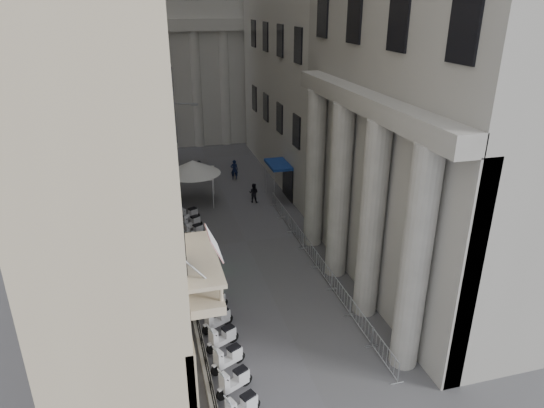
{
  "coord_description": "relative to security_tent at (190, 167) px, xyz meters",
  "views": [
    {
      "loc": [
        -5.83,
        -9.05,
        14.83
      ],
      "look_at": [
        0.57,
        14.67,
        4.5
      ],
      "focal_mm": 32.0,
      "sensor_mm": 36.0,
      "label": 1
    }
  ],
  "objects": [
    {
      "name": "scooter_6",
      "position": [
        -0.64,
        -14.01,
        -2.89
      ],
      "size": [
        1.5,
        1.11,
        1.5
      ],
      "primitive_type": null,
      "rotation": [
        0.0,
        0.0,
        2.02
      ],
      "color": "silver",
      "rests_on": "ground"
    },
    {
      "name": "scooter_5",
      "position": [
        -0.64,
        -15.45,
        -2.89
      ],
      "size": [
        1.5,
        1.11,
        1.5
      ],
      "primitive_type": null,
      "rotation": [
        0.0,
        0.0,
        2.02
      ],
      "color": "silver",
      "rests_on": "ground"
    },
    {
      "name": "scooter_1",
      "position": [
        -0.64,
        -21.17,
        -2.89
      ],
      "size": [
        1.5,
        1.11,
        1.5
      ],
      "primitive_type": null,
      "rotation": [
        0.0,
        0.0,
        2.02
      ],
      "color": "silver",
      "rests_on": "ground"
    },
    {
      "name": "scooter_9",
      "position": [
        -0.64,
        -9.72,
        -2.89
      ],
      "size": [
        1.5,
        1.11,
        1.5
      ],
      "primitive_type": null,
      "rotation": [
        0.0,
        0.0,
        2.02
      ],
      "color": "silver",
      "rests_on": "ground"
    },
    {
      "name": "scooter_10",
      "position": [
        -0.64,
        -8.29,
        -2.89
      ],
      "size": [
        1.5,
        1.11,
        1.5
      ],
      "primitive_type": null,
      "rotation": [
        0.0,
        0.0,
        2.02
      ],
      "color": "silver",
      "rests_on": "ground"
    },
    {
      "name": "scooter_13",
      "position": [
        -0.64,
        -4.0,
        -2.89
      ],
      "size": [
        1.5,
        1.11,
        1.5
      ],
      "primitive_type": null,
      "rotation": [
        0.0,
        0.0,
        2.02
      ],
      "color": "silver",
      "rests_on": "ground"
    },
    {
      "name": "barrier_7",
      "position": [
        6.02,
        -3.79,
        -2.89
      ],
      "size": [
        0.6,
        2.4,
        1.1
      ],
      "primitive_type": null,
      "color": "#B4B7BC",
      "rests_on": "ground"
    },
    {
      "name": "pedestrian_a",
      "position": [
        4.28,
        4.16,
        -1.99
      ],
      "size": [
        0.69,
        0.49,
        1.79
      ],
      "primitive_type": "imported",
      "rotation": [
        0.0,
        0.0,
        3.04
      ],
      "color": "black",
      "rests_on": "ground"
    },
    {
      "name": "barrier_4",
      "position": [
        6.02,
        -11.29,
        -2.89
      ],
      "size": [
        0.6,
        2.4,
        1.1
      ],
      "primitive_type": null,
      "color": "#B4B7BC",
      "rests_on": "ground"
    },
    {
      "name": "pedestrian_c",
      "position": [
        1.28,
        5.31,
        -2.08
      ],
      "size": [
        0.86,
        0.63,
        1.61
      ],
      "primitive_type": "imported",
      "rotation": [
        0.0,
        0.0,
        3.3
      ],
      "color": "black",
      "rests_on": "ground"
    },
    {
      "name": "scooter_12",
      "position": [
        -0.64,
        -5.43,
        -2.89
      ],
      "size": [
        1.5,
        1.11,
        1.5
      ],
      "primitive_type": null,
      "rotation": [
        0.0,
        0.0,
        2.02
      ],
      "color": "silver",
      "rests_on": "ground"
    },
    {
      "name": "pedestrian_b",
      "position": [
        4.71,
        -1.57,
        -2.1
      ],
      "size": [
        0.97,
        0.9,
        1.59
      ],
      "primitive_type": "imported",
      "rotation": [
        0.0,
        0.0,
        2.62
      ],
      "color": "black",
      "rests_on": "ground"
    },
    {
      "name": "scooter_8",
      "position": [
        -0.64,
        -11.15,
        -2.89
      ],
      "size": [
        1.5,
        1.11,
        1.5
      ],
      "primitive_type": null,
      "rotation": [
        0.0,
        0.0,
        2.02
      ],
      "color": "silver",
      "rests_on": "ground"
    },
    {
      "name": "barrier_0",
      "position": [
        6.02,
        -21.29,
        -2.89
      ],
      "size": [
        0.6,
        2.4,
        1.1
      ],
      "primitive_type": null,
      "color": "#B4B7BC",
      "rests_on": "ground"
    },
    {
      "name": "scooter_3",
      "position": [
        -0.64,
        -18.31,
        -2.89
      ],
      "size": [
        1.5,
        1.11,
        1.5
      ],
      "primitive_type": null,
      "rotation": [
        0.0,
        0.0,
        2.02
      ],
      "color": "silver",
      "rests_on": "ground"
    },
    {
      "name": "scooter_11",
      "position": [
        -0.64,
        -6.86,
        -2.89
      ],
      "size": [
        1.5,
        1.11,
        1.5
      ],
      "primitive_type": null,
      "rotation": [
        0.0,
        0.0,
        2.02
      ],
      "color": "silver",
      "rests_on": "ground"
    },
    {
      "name": "info_kiosk",
      "position": [
        -0.86,
        -12.25,
        -1.95
      ],
      "size": [
        0.55,
        0.92,
        1.87
      ],
      "rotation": [
        0.0,
        0.0,
        -0.35
      ],
      "color": "black",
      "rests_on": "ground"
    },
    {
      "name": "barrier_1",
      "position": [
        6.02,
        -18.79,
        -2.89
      ],
      "size": [
        0.6,
        2.4,
        1.1
      ],
      "primitive_type": null,
      "color": "#B4B7BC",
      "rests_on": "ground"
    },
    {
      "name": "barrier_6",
      "position": [
        6.02,
        -6.29,
        -2.89
      ],
      "size": [
        0.6,
        2.4,
        1.1
      ],
      "primitive_type": null,
      "color": "#B4B7BC",
      "rests_on": "ground"
    },
    {
      "name": "street_lamp",
      "position": [
        -1.26,
        0.08,
        1.81
      ],
      "size": [
        2.48,
        0.99,
        7.91
      ],
      "rotation": [
        0.0,
        0.0,
        -0.33
      ],
      "color": "#919499",
      "rests_on": "ground"
    },
    {
      "name": "blue_awning",
      "position": [
        6.81,
        -1.33,
        -2.89
      ],
      "size": [
        1.6,
        3.0,
        3.0
      ],
      "primitive_type": null,
      "color": "navy",
      "rests_on": "ground"
    },
    {
      "name": "barrier_2",
      "position": [
        6.02,
        -16.29,
        -2.89
      ],
      "size": [
        0.6,
        2.4,
        1.1
      ],
      "primitive_type": null,
      "color": "#B4B7BC",
      "rests_on": "ground"
    },
    {
      "name": "scooter_2",
      "position": [
        -0.64,
        -19.74,
        -2.89
      ],
      "size": [
        1.5,
        1.11,
        1.5
      ],
      "primitive_type": null,
      "rotation": [
        0.0,
        0.0,
        2.02
      ],
      "color": "silver",
      "rests_on": "ground"
    },
    {
      "name": "barrier_3",
      "position": [
        6.02,
        -13.79,
        -2.89
      ],
      "size": [
        0.6,
        2.4,
        1.1
      ],
      "primitive_type": null,
      "color": "#B4B7BC",
      "rests_on": "ground"
    },
    {
      "name": "barrier_5",
      "position": [
        6.02,
        -8.79,
        -2.89
      ],
      "size": [
        0.6,
        2.4,
        1.1
      ],
      "primitive_type": null,
      "color": "#B4B7BC",
      "rests_on": "ground"
    },
    {
      "name": "scooter_4",
      "position": [
        -0.64,
        -16.88,
        -2.89
      ],
      "size": [
        1.5,
        1.11,
        1.5
      ],
      "primitive_type": null,
      "rotation": [
        0.0,
        0.0,
        2.02
      ],
      "color": "silver",
      "rests_on": "ground"
    },
    {
      "name": "security_tent",
      "position": [
        0.0,
        0.0,
        0.0
      ],
      "size": [
        4.26,
        4.26,
        3.46
      ],
      "color": "silver",
      "rests_on": "ground"
    },
    {
      "name": "iron_fence",
      "position": [
        -1.64,
        -9.33,
        -2.89
      ],
      "size": [
        0.3,
        28.0,
        1.4
      ],
      "primitive_type": null,
      "color": "black",
      "rests_on": "ground"
    },
    {
      "name": "scooter_7",
      "position": [
        -0.64,
        -12.58,
        -2.89
      ],
      "size": [
        1.5,
        1.11,
        1.5
      ],
      "primitive_type": null,
      "rotation": [
        0.0,
        0.0,
        2.02
      ],
      "color": "silver",
      "rests_on": "ground"
    }
  ]
}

